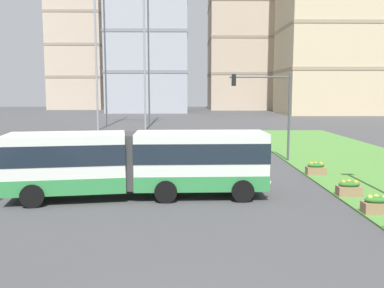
{
  "coord_description": "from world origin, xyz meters",
  "views": [
    {
      "loc": [
        -0.06,
        -7.0,
        4.87
      ],
      "look_at": [
        0.25,
        14.33,
        2.2
      ],
      "focal_mm": 39.32,
      "sensor_mm": 36.0,
      "label": 1
    }
  ],
  "objects_px": {
    "flower_planter_4": "(349,188)",
    "car_black_sedan": "(110,144)",
    "apartment_tower_west": "(77,17)",
    "apartment_tower_centre": "(244,25)",
    "traffic_light_far_right": "(269,102)",
    "articulated_bus": "(139,162)",
    "flower_planter_5": "(316,169)",
    "flower_planter_3": "(377,205)"
  },
  "relations": [
    {
      "from": "traffic_light_far_right",
      "to": "apartment_tower_west",
      "type": "xyz_separation_m",
      "value": [
        -35.7,
        90.82,
        21.21
      ]
    },
    {
      "from": "apartment_tower_west",
      "to": "apartment_tower_centre",
      "type": "relative_size",
      "value": 1.11
    },
    {
      "from": "flower_planter_3",
      "to": "apartment_tower_centre",
      "type": "relative_size",
      "value": 0.02
    },
    {
      "from": "flower_planter_4",
      "to": "car_black_sedan",
      "type": "bearing_deg",
      "value": 134.32
    },
    {
      "from": "articulated_bus",
      "to": "car_black_sedan",
      "type": "relative_size",
      "value": 2.61
    },
    {
      "from": "flower_planter_3",
      "to": "apartment_tower_west",
      "type": "bearing_deg",
      "value": 109.87
    },
    {
      "from": "flower_planter_3",
      "to": "apartment_tower_west",
      "type": "relative_size",
      "value": 0.02
    },
    {
      "from": "car_black_sedan",
      "to": "traffic_light_far_right",
      "type": "distance_m",
      "value": 12.8
    },
    {
      "from": "flower_planter_4",
      "to": "traffic_light_far_right",
      "type": "bearing_deg",
      "value": 100.06
    },
    {
      "from": "flower_planter_5",
      "to": "apartment_tower_centre",
      "type": "height_order",
      "value": "apartment_tower_centre"
    },
    {
      "from": "apartment_tower_west",
      "to": "flower_planter_5",
      "type": "bearing_deg",
      "value": -68.65
    },
    {
      "from": "traffic_light_far_right",
      "to": "apartment_tower_centre",
      "type": "xyz_separation_m",
      "value": [
        10.08,
        88.94,
        18.77
      ]
    },
    {
      "from": "flower_planter_4",
      "to": "traffic_light_far_right",
      "type": "xyz_separation_m",
      "value": [
        -1.79,
        10.08,
        3.76
      ]
    },
    {
      "from": "car_black_sedan",
      "to": "traffic_light_far_right",
      "type": "bearing_deg",
      "value": -17.8
    },
    {
      "from": "car_black_sedan",
      "to": "traffic_light_far_right",
      "type": "xyz_separation_m",
      "value": [
        11.74,
        -3.77,
        3.43
      ]
    },
    {
      "from": "flower_planter_5",
      "to": "apartment_tower_centre",
      "type": "bearing_deg",
      "value": 84.96
    },
    {
      "from": "flower_planter_4",
      "to": "traffic_light_far_right",
      "type": "relative_size",
      "value": 0.18
    },
    {
      "from": "articulated_bus",
      "to": "car_black_sedan",
      "type": "bearing_deg",
      "value": 105.64
    },
    {
      "from": "traffic_light_far_right",
      "to": "articulated_bus",
      "type": "bearing_deg",
      "value": -128.63
    },
    {
      "from": "flower_planter_3",
      "to": "flower_planter_5",
      "type": "distance_m",
      "value": 7.85
    },
    {
      "from": "flower_planter_5",
      "to": "apartment_tower_centre",
      "type": "xyz_separation_m",
      "value": [
        8.29,
        94.01,
        22.53
      ]
    },
    {
      "from": "flower_planter_5",
      "to": "car_black_sedan",
      "type": "bearing_deg",
      "value": 146.84
    },
    {
      "from": "traffic_light_far_right",
      "to": "apartment_tower_centre",
      "type": "distance_m",
      "value": 91.46
    },
    {
      "from": "traffic_light_far_right",
      "to": "apartment_tower_west",
      "type": "relative_size",
      "value": 0.12
    },
    {
      "from": "flower_planter_5",
      "to": "apartment_tower_west",
      "type": "height_order",
      "value": "apartment_tower_west"
    },
    {
      "from": "flower_planter_5",
      "to": "apartment_tower_west",
      "type": "bearing_deg",
      "value": 111.35
    },
    {
      "from": "flower_planter_4",
      "to": "apartment_tower_centre",
      "type": "xyz_separation_m",
      "value": [
        8.29,
        99.02,
        22.53
      ]
    },
    {
      "from": "apartment_tower_west",
      "to": "car_black_sedan",
      "type": "bearing_deg",
      "value": -74.61
    },
    {
      "from": "articulated_bus",
      "to": "traffic_light_far_right",
      "type": "bearing_deg",
      "value": 51.37
    },
    {
      "from": "flower_planter_3",
      "to": "apartment_tower_west",
      "type": "height_order",
      "value": "apartment_tower_west"
    },
    {
      "from": "flower_planter_4",
      "to": "traffic_light_far_right",
      "type": "height_order",
      "value": "traffic_light_far_right"
    },
    {
      "from": "flower_planter_4",
      "to": "apartment_tower_centre",
      "type": "height_order",
      "value": "apartment_tower_centre"
    },
    {
      "from": "flower_planter_3",
      "to": "apartment_tower_west",
      "type": "xyz_separation_m",
      "value": [
        -37.49,
        103.73,
        24.96
      ]
    },
    {
      "from": "articulated_bus",
      "to": "apartment_tower_west",
      "type": "xyz_separation_m",
      "value": [
        -27.79,
        100.72,
        23.73
      ]
    },
    {
      "from": "apartment_tower_centre",
      "to": "traffic_light_far_right",
      "type": "bearing_deg",
      "value": -96.47
    },
    {
      "from": "flower_planter_4",
      "to": "apartment_tower_west",
      "type": "bearing_deg",
      "value": 110.38
    },
    {
      "from": "articulated_bus",
      "to": "flower_planter_5",
      "type": "bearing_deg",
      "value": 26.47
    },
    {
      "from": "flower_planter_4",
      "to": "flower_planter_5",
      "type": "xyz_separation_m",
      "value": [
        0.0,
        5.01,
        0.0
      ]
    },
    {
      "from": "flower_planter_4",
      "to": "flower_planter_5",
      "type": "distance_m",
      "value": 5.01
    },
    {
      "from": "apartment_tower_west",
      "to": "articulated_bus",
      "type": "bearing_deg",
      "value": -74.58
    },
    {
      "from": "flower_planter_5",
      "to": "traffic_light_far_right",
      "type": "distance_m",
      "value": 6.56
    },
    {
      "from": "articulated_bus",
      "to": "car_black_sedan",
      "type": "height_order",
      "value": "articulated_bus"
    }
  ]
}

